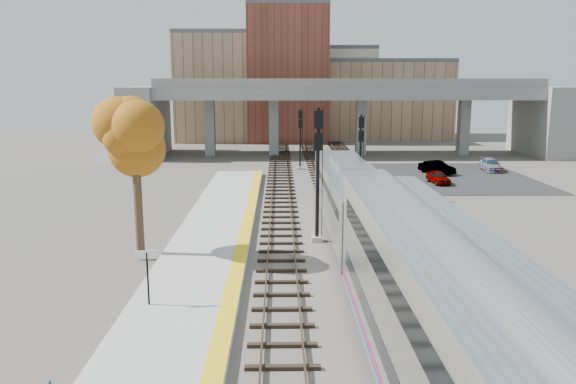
# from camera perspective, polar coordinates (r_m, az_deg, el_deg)

# --- Properties ---
(ground) EXTENTS (160.00, 160.00, 0.00)m
(ground) POSITION_cam_1_polar(r_m,az_deg,el_deg) (27.53, 6.09, -8.49)
(ground) COLOR #47423D
(ground) RESTS_ON ground
(platform) EXTENTS (4.50, 60.00, 0.35)m
(platform) POSITION_cam_1_polar(r_m,az_deg,el_deg) (27.56, -9.20, -8.17)
(platform) COLOR #9E9E99
(platform) RESTS_ON ground
(yellow_strip) EXTENTS (0.70, 60.00, 0.01)m
(yellow_strip) POSITION_cam_1_polar(r_m,az_deg,el_deg) (27.29, -5.23, -7.86)
(yellow_strip) COLOR yellow
(yellow_strip) RESTS_ON platform
(tracks) EXTENTS (10.70, 95.00, 0.25)m
(tracks) POSITION_cam_1_polar(r_m,az_deg,el_deg) (39.53, 5.27, -2.24)
(tracks) COLOR black
(tracks) RESTS_ON ground
(overpass) EXTENTS (54.00, 12.00, 9.50)m
(overpass) POSITION_cam_1_polar(r_m,az_deg,el_deg) (71.27, 5.79, 8.42)
(overpass) COLOR slate
(overpass) RESTS_ON ground
(buildings_far) EXTENTS (43.00, 21.00, 20.60)m
(buildings_far) POSITION_cam_1_polar(r_m,az_deg,el_deg) (92.40, 1.97, 10.39)
(buildings_far) COLOR tan
(buildings_far) RESTS_ON ground
(parking_lot) EXTENTS (14.00, 18.00, 0.04)m
(parking_lot) POSITION_cam_1_polar(r_m,az_deg,el_deg) (57.17, 16.73, 1.47)
(parking_lot) COLOR black
(parking_lot) RESTS_ON ground
(locomotive) EXTENTS (3.02, 19.05, 4.10)m
(locomotive) POSITION_cam_1_polar(r_m,az_deg,el_deg) (34.69, 6.23, -0.44)
(locomotive) COLOR #A8AAB2
(locomotive) RESTS_ON ground
(coach) EXTENTS (3.03, 25.00, 5.00)m
(coach) POSITION_cam_1_polar(r_m,az_deg,el_deg) (13.55, 18.61, -17.94)
(coach) COLOR #A8AAB2
(coach) RESTS_ON ground
(signal_mast_near) EXTENTS (0.60, 0.64, 7.79)m
(signal_mast_near) POSITION_cam_1_polar(r_m,az_deg,el_deg) (32.13, 3.03, 1.80)
(signal_mast_near) COLOR #9E9E99
(signal_mast_near) RESTS_ON ground
(signal_mast_mid) EXTENTS (0.60, 0.64, 6.71)m
(signal_mast_mid) POSITION_cam_1_polar(r_m,az_deg,el_deg) (43.97, 7.35, 3.32)
(signal_mast_mid) COLOR #9E9E99
(signal_mast_mid) RESTS_ON ground
(signal_mast_far) EXTENTS (0.60, 0.64, 6.37)m
(signal_mast_far) POSITION_cam_1_polar(r_m,az_deg,el_deg) (59.07, 1.24, 5.19)
(signal_mast_far) COLOR #9E9E99
(signal_mast_far) RESTS_ON ground
(station_sign) EXTENTS (0.90, 0.19, 2.27)m
(station_sign) POSITION_cam_1_polar(r_m,az_deg,el_deg) (23.33, -14.11, -7.32)
(station_sign) COLOR black
(station_sign) RESTS_ON platform
(tree) EXTENTS (3.60, 3.60, 8.61)m
(tree) POSITION_cam_1_polar(r_m,az_deg,el_deg) (29.56, -15.30, 5.26)
(tree) COLOR #382619
(tree) RESTS_ON ground
(car_a) EXTENTS (1.74, 3.52, 1.15)m
(car_a) POSITION_cam_1_polar(r_m,az_deg,el_deg) (52.89, 15.03, 1.45)
(car_a) COLOR #99999E
(car_a) RESTS_ON parking_lot
(car_b) EXTENTS (3.28, 4.04, 1.29)m
(car_b) POSITION_cam_1_polar(r_m,az_deg,el_deg) (58.37, 14.89, 2.42)
(car_b) COLOR #99999E
(car_b) RESTS_ON parking_lot
(car_c) EXTENTS (2.02, 4.27, 1.20)m
(car_c) POSITION_cam_1_polar(r_m,az_deg,el_deg) (62.16, 19.91, 2.61)
(car_c) COLOR #99999E
(car_c) RESTS_ON parking_lot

